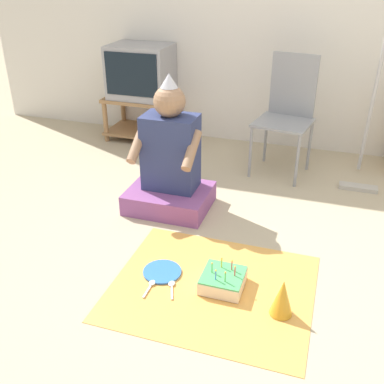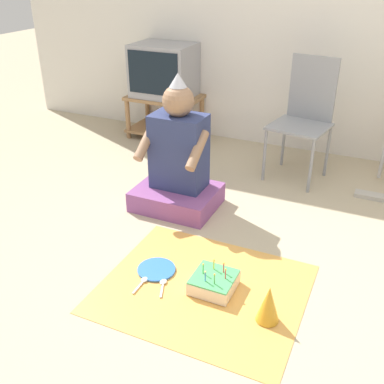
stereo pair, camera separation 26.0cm
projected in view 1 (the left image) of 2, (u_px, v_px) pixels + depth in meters
name	position (u px, v px, depth m)	size (l,w,h in m)	color
ground_plane	(270.00, 285.00, 2.41)	(16.00, 16.00, 0.00)	tan
tv_stand	(143.00, 114.00, 4.26)	(0.67, 0.44, 0.40)	#997047
tv	(141.00, 71.00, 4.08)	(0.55, 0.43, 0.47)	#99999E
folding_chair	(288.00, 108.00, 3.49)	(0.47, 0.46, 0.92)	gray
dust_mop	(367.00, 135.00, 3.30)	(0.28, 0.38, 1.33)	#B2ADA3
person_seated	(170.00, 165.00, 3.04)	(0.56, 0.44, 0.93)	#8C4C8C
party_cloth	(212.00, 287.00, 2.39)	(1.05, 0.89, 0.01)	#EFA84C
birthday_cake	(223.00, 280.00, 2.37)	(0.22, 0.22, 0.14)	#F4E0C6
party_hat_blue	(282.00, 297.00, 2.17)	(0.11, 0.11, 0.20)	gold
paper_plate	(162.00, 272.00, 2.49)	(0.21, 0.21, 0.01)	blue
plastic_spoon_near	(172.00, 286.00, 2.39)	(0.07, 0.14, 0.01)	white
plastic_spoon_far	(151.00, 285.00, 2.39)	(0.04, 0.15, 0.01)	white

